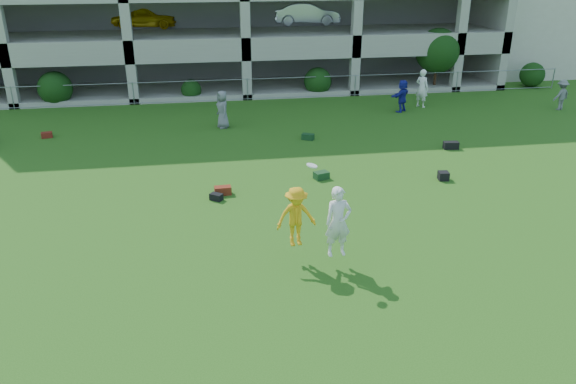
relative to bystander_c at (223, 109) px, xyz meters
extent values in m
plane|color=#235114|center=(1.59, -14.08, -0.85)|extent=(100.00, 100.00, 0.00)
imported|color=slate|center=(0.00, 0.00, 0.00)|extent=(0.77, 0.96, 1.71)
imported|color=#212499|center=(9.03, 1.38, -0.05)|extent=(1.44, 1.34, 1.61)
imported|color=white|center=(10.35, 2.11, 0.12)|extent=(0.80, 0.85, 1.95)
imported|color=slate|center=(17.13, 0.45, -0.09)|extent=(1.12, 0.86, 1.53)
cube|color=#601E10|center=(-0.43, -7.73, -0.71)|extent=(0.57, 0.33, 0.28)
cube|color=black|center=(-0.66, -8.15, -0.74)|extent=(0.47, 0.44, 0.22)
cube|color=#13351E|center=(3.11, -6.88, -0.72)|extent=(0.58, 0.48, 0.26)
cube|color=black|center=(7.37, -7.67, -0.70)|extent=(0.39, 0.39, 0.30)
cube|color=black|center=(9.07, -4.50, -0.70)|extent=(0.63, 0.37, 0.30)
cube|color=#5C1B0F|center=(-7.67, -0.30, -0.73)|extent=(0.50, 0.36, 0.24)
cube|color=#133416|center=(3.50, -2.37, -0.73)|extent=(0.58, 0.51, 0.25)
imported|color=#F2A815|center=(1.23, -12.43, 0.44)|extent=(1.09, 0.70, 1.59)
imported|color=white|center=(2.22, -12.84, 0.41)|extent=(0.71, 0.50, 1.85)
cylinder|color=white|center=(1.58, -12.57, 1.85)|extent=(0.27, 0.27, 0.10)
cube|color=#9E998C|center=(1.59, 11.92, -0.70)|extent=(30.00, 14.00, 0.30)
cube|color=#9E998C|center=(1.59, 11.92, 2.30)|extent=(30.00, 14.00, 0.30)
cube|color=#9E998C|center=(1.59, 5.07, 1.70)|extent=(30.00, 0.30, 0.90)
imported|color=gold|center=(-3.93, 9.92, 3.11)|extent=(4.02, 1.97, 1.32)
imported|color=silver|center=(5.74, 9.92, 3.11)|extent=(4.05, 1.51, 1.32)
cylinder|color=gray|center=(-10.41, 4.92, -0.25)|extent=(0.06, 0.06, 1.20)
cylinder|color=gray|center=(-4.41, 4.92, -0.25)|extent=(0.06, 0.06, 1.20)
cylinder|color=gray|center=(1.59, 4.92, -0.25)|extent=(0.06, 0.06, 1.20)
cylinder|color=gray|center=(7.59, 4.92, -0.25)|extent=(0.06, 0.06, 1.20)
cylinder|color=gray|center=(13.59, 4.92, -0.25)|extent=(0.06, 0.06, 1.20)
cylinder|color=gray|center=(19.59, 4.92, -0.25)|extent=(0.06, 0.06, 1.20)
cylinder|color=gray|center=(1.59, 4.92, 0.30)|extent=(36.00, 0.04, 0.04)
cylinder|color=gray|center=(1.59, 4.92, -0.77)|extent=(36.00, 0.04, 0.04)
sphere|color=#163D11|center=(-8.41, 5.52, 0.03)|extent=(1.76, 1.76, 1.76)
sphere|color=#163D11|center=(-1.41, 5.52, -0.30)|extent=(1.10, 1.10, 1.10)
sphere|color=#163D11|center=(5.59, 5.52, -0.08)|extent=(1.54, 1.54, 1.54)
cylinder|color=#382314|center=(12.59, 5.72, 0.13)|extent=(0.16, 0.16, 1.96)
sphere|color=#163D11|center=(12.59, 5.72, 1.39)|extent=(2.52, 2.52, 2.52)
sphere|color=#163D11|center=(18.59, 5.52, -0.14)|extent=(1.43, 1.43, 1.43)
camera|label=1|loc=(-1.01, -25.04, 6.65)|focal=35.00mm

